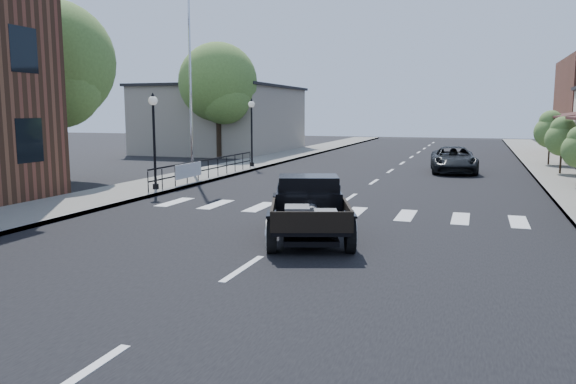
% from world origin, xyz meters
% --- Properties ---
extents(ground, '(120.00, 120.00, 0.00)m').
position_xyz_m(ground, '(0.00, 0.00, 0.00)').
color(ground, black).
rests_on(ground, ground).
extents(road, '(14.00, 80.00, 0.02)m').
position_xyz_m(road, '(0.00, 15.00, 0.01)').
color(road, black).
rests_on(road, ground).
extents(road_markings, '(12.00, 60.00, 0.06)m').
position_xyz_m(road_markings, '(0.00, 10.00, 0.00)').
color(road_markings, silver).
rests_on(road_markings, ground).
extents(sidewalk_left, '(3.00, 80.00, 0.15)m').
position_xyz_m(sidewalk_left, '(-8.50, 15.00, 0.07)').
color(sidewalk_left, gray).
rests_on(sidewalk_left, ground).
extents(sidewalk_right, '(3.00, 80.00, 0.15)m').
position_xyz_m(sidewalk_right, '(8.50, 15.00, 0.07)').
color(sidewalk_right, gray).
rests_on(sidewalk_right, ground).
extents(low_building_left, '(10.00, 12.00, 5.00)m').
position_xyz_m(low_building_left, '(-15.00, 28.00, 2.50)').
color(low_building_left, gray).
rests_on(low_building_left, ground).
extents(railing, '(0.08, 10.00, 1.00)m').
position_xyz_m(railing, '(-7.30, 10.00, 0.65)').
color(railing, black).
rests_on(railing, sidewalk_left).
extents(banner, '(0.04, 2.20, 0.60)m').
position_xyz_m(banner, '(-7.22, 8.00, 0.45)').
color(banner, silver).
rests_on(banner, sidewalk_left).
extents(lamp_post_b, '(0.36, 0.36, 3.74)m').
position_xyz_m(lamp_post_b, '(-7.60, 6.00, 2.02)').
color(lamp_post_b, black).
rests_on(lamp_post_b, sidewalk_left).
extents(lamp_post_c, '(0.36, 0.36, 3.74)m').
position_xyz_m(lamp_post_c, '(-7.60, 16.00, 2.02)').
color(lamp_post_c, black).
rests_on(lamp_post_c, sidewalk_left).
extents(flagpole, '(0.12, 0.12, 12.70)m').
position_xyz_m(flagpole, '(-9.20, 12.00, 6.50)').
color(flagpole, silver).
rests_on(flagpole, sidewalk_left).
extents(big_tree_near, '(5.58, 5.58, 8.19)m').
position_xyz_m(big_tree_near, '(-14.00, 8.00, 4.10)').
color(big_tree_near, '#527733').
rests_on(big_tree_near, ground).
extents(big_tree_far, '(5.34, 5.34, 7.84)m').
position_xyz_m(big_tree_far, '(-12.50, 22.00, 3.92)').
color(big_tree_far, '#527733').
rests_on(big_tree_far, ground).
extents(small_tree_d, '(1.62, 1.62, 2.69)m').
position_xyz_m(small_tree_d, '(8.30, 17.33, 1.50)').
color(small_tree_d, '#4C6F33').
rests_on(small_tree_d, sidewalk_right).
extents(small_tree_e, '(1.80, 1.80, 3.00)m').
position_xyz_m(small_tree_e, '(8.30, 22.31, 1.65)').
color(small_tree_e, '#4C6F33').
rests_on(small_tree_e, sidewalk_right).
extents(hotrod_pickup, '(3.48, 5.03, 1.59)m').
position_xyz_m(hotrod_pickup, '(0.43, 0.20, 0.80)').
color(hotrod_pickup, black).
rests_on(hotrod_pickup, ground).
extents(second_car, '(2.70, 5.03, 1.34)m').
position_xyz_m(second_car, '(3.22, 17.44, 0.67)').
color(second_car, black).
rests_on(second_car, ground).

